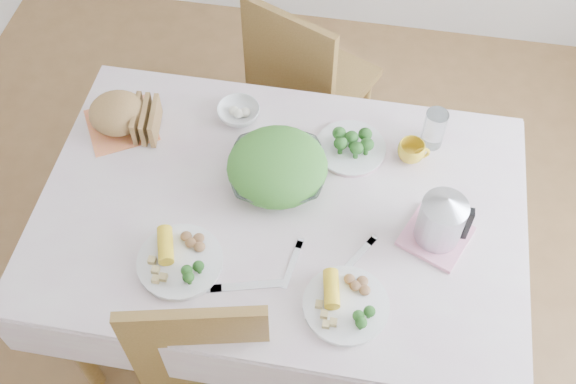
% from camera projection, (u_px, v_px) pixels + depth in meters
% --- Properties ---
extents(floor, '(3.60, 3.60, 0.00)m').
position_uv_depth(floor, '(282.00, 313.00, 2.70)').
color(floor, brown).
rests_on(floor, ground).
extents(dining_table, '(1.40, 0.90, 0.75)m').
position_uv_depth(dining_table, '(282.00, 268.00, 2.40)').
color(dining_table, brown).
rests_on(dining_table, floor).
extents(tablecloth, '(1.50, 1.00, 0.01)m').
position_uv_depth(tablecloth, '(281.00, 208.00, 2.09)').
color(tablecloth, silver).
rests_on(tablecloth, dining_table).
extents(chair_far, '(0.56, 0.56, 0.93)m').
position_uv_depth(chair_far, '(314.00, 79.00, 2.81)').
color(chair_far, brown).
rests_on(chair_far, floor).
extents(salad_bowl, '(0.34, 0.34, 0.07)m').
position_uv_depth(salad_bowl, '(277.00, 172.00, 2.12)').
color(salad_bowl, white).
rests_on(salad_bowl, tablecloth).
extents(dinner_plate_left, '(0.26, 0.26, 0.02)m').
position_uv_depth(dinner_plate_left, '(180.00, 262.00, 1.96)').
color(dinner_plate_left, white).
rests_on(dinner_plate_left, tablecloth).
extents(dinner_plate_right, '(0.28, 0.28, 0.02)m').
position_uv_depth(dinner_plate_right, '(346.00, 305.00, 1.88)').
color(dinner_plate_right, white).
rests_on(dinner_plate_right, tablecloth).
extents(broccoli_plate, '(0.26, 0.26, 0.02)m').
position_uv_depth(broccoli_plate, '(350.00, 148.00, 2.20)').
color(broccoli_plate, beige).
rests_on(broccoli_plate, tablecloth).
extents(napkin, '(0.30, 0.30, 0.00)m').
position_uv_depth(napkin, '(121.00, 125.00, 2.27)').
color(napkin, '#EB814B').
rests_on(napkin, tablecloth).
extents(bread_loaf, '(0.21, 0.20, 0.12)m').
position_uv_depth(bread_loaf, '(118.00, 114.00, 2.23)').
color(bread_loaf, olive).
rests_on(bread_loaf, napkin).
extents(fruit_bowl, '(0.17, 0.17, 0.05)m').
position_uv_depth(fruit_bowl, '(239.00, 113.00, 2.28)').
color(fruit_bowl, white).
rests_on(fruit_bowl, tablecloth).
extents(yellow_mug, '(0.11, 0.11, 0.07)m').
position_uv_depth(yellow_mug, '(411.00, 151.00, 2.17)').
color(yellow_mug, gold).
rests_on(yellow_mug, tablecloth).
extents(glass_tumbler, '(0.09, 0.09, 0.14)m').
position_uv_depth(glass_tumbler, '(434.00, 130.00, 2.18)').
color(glass_tumbler, white).
rests_on(glass_tumbler, tablecloth).
extents(pink_tray, '(0.24, 0.24, 0.01)m').
position_uv_depth(pink_tray, '(436.00, 236.00, 2.01)').
color(pink_tray, pink).
rests_on(pink_tray, tablecloth).
extents(electric_kettle, '(0.17, 0.17, 0.19)m').
position_uv_depth(electric_kettle, '(443.00, 215.00, 1.92)').
color(electric_kettle, '#B2B5BA').
rests_on(electric_kettle, pink_tray).
extents(fork_left, '(0.04, 0.17, 0.00)m').
position_uv_depth(fork_left, '(292.00, 264.00, 1.96)').
color(fork_left, silver).
rests_on(fork_left, tablecloth).
extents(fork_right, '(0.11, 0.16, 0.00)m').
position_uv_depth(fork_right, '(356.00, 257.00, 1.98)').
color(fork_right, silver).
rests_on(fork_right, tablecloth).
extents(knife, '(0.21, 0.08, 0.00)m').
position_uv_depth(knife, '(247.00, 286.00, 1.92)').
color(knife, silver).
rests_on(knife, tablecloth).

